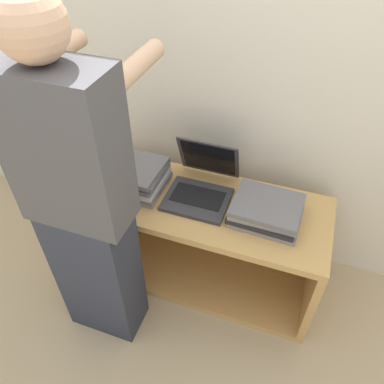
{
  "coord_description": "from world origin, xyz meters",
  "views": [
    {
      "loc": [
        0.41,
        -0.99,
        1.79
      ],
      "look_at": [
        0.0,
        0.17,
        0.67
      ],
      "focal_mm": 35.0,
      "sensor_mm": 36.0,
      "label": 1
    }
  ],
  "objects_px": {
    "laptop_stack_left": "(133,175)",
    "person": "(83,208)",
    "laptop_stack_right": "(266,210)",
    "laptop_open": "(201,185)"
  },
  "relations": [
    {
      "from": "laptop_stack_left",
      "to": "laptop_open",
      "type": "bearing_deg",
      "value": 10.15
    },
    {
      "from": "laptop_stack_left",
      "to": "person",
      "type": "xyz_separation_m",
      "value": [
        0.01,
        -0.41,
        0.16
      ]
    },
    {
      "from": "laptop_stack_right",
      "to": "laptop_stack_left",
      "type": "bearing_deg",
      "value": -179.84
    },
    {
      "from": "laptop_stack_left",
      "to": "laptop_stack_right",
      "type": "bearing_deg",
      "value": 0.16
    },
    {
      "from": "laptop_stack_left",
      "to": "laptop_stack_right",
      "type": "xyz_separation_m",
      "value": [
        0.66,
        0.0,
        -0.02
      ]
    },
    {
      "from": "person",
      "to": "laptop_stack_left",
      "type": "bearing_deg",
      "value": 90.85
    },
    {
      "from": "laptop_stack_left",
      "to": "person",
      "type": "bearing_deg",
      "value": -89.15
    },
    {
      "from": "laptop_open",
      "to": "person",
      "type": "distance_m",
      "value": 0.6
    },
    {
      "from": "laptop_stack_left",
      "to": "laptop_stack_right",
      "type": "distance_m",
      "value": 0.66
    },
    {
      "from": "laptop_open",
      "to": "laptop_stack_right",
      "type": "relative_size",
      "value": 1.07
    }
  ]
}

